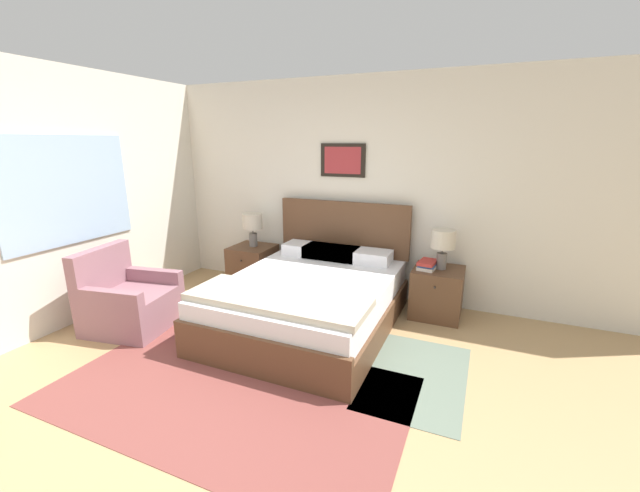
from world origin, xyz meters
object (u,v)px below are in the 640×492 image
object	(u,v)px
nightstand_near_window	(253,266)
nightstand_by_door	(437,292)
bed	(311,297)
table_lamp_near_window	(253,224)
table_lamp_by_door	(443,242)
armchair	(128,302)

from	to	relation	value
nightstand_near_window	nightstand_by_door	xyz separation A→B (m)	(2.36, 0.00, 0.00)
nightstand_near_window	nightstand_by_door	bearing A→B (deg)	0.00
bed	nightstand_near_window	distance (m)	1.40
bed	table_lamp_near_window	xyz separation A→B (m)	(-1.17, 0.77, 0.54)
nightstand_near_window	table_lamp_by_door	size ratio (longest dim) A/B	1.25
table_lamp_near_window	table_lamp_by_door	distance (m)	2.37
nightstand_by_door	nightstand_near_window	bearing A→B (deg)	180.00
nightstand_by_door	table_lamp_by_door	distance (m)	0.57
nightstand_near_window	table_lamp_near_window	world-z (taller)	table_lamp_near_window
table_lamp_near_window	nightstand_near_window	bearing A→B (deg)	-108.86
nightstand_near_window	bed	bearing A→B (deg)	-32.27
bed	table_lamp_near_window	bearing A→B (deg)	146.84
armchair	nightstand_near_window	xyz separation A→B (m)	(0.53, 1.53, -0.00)
bed	nightstand_by_door	world-z (taller)	bed
nightstand_near_window	nightstand_by_door	size ratio (longest dim) A/B	1.00
nightstand_near_window	armchair	bearing A→B (deg)	-108.91
bed	table_lamp_near_window	distance (m)	1.50
nightstand_near_window	table_lamp_near_window	size ratio (longest dim) A/B	1.25
table_lamp_near_window	table_lamp_by_door	bearing A→B (deg)	0.00
bed	nightstand_near_window	world-z (taller)	bed
bed	nightstand_by_door	distance (m)	1.40
bed	armchair	size ratio (longest dim) A/B	2.39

